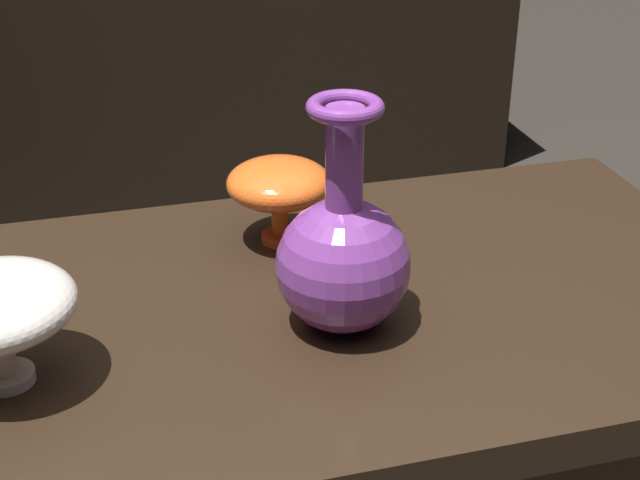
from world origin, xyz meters
The scene contains 3 objects.
back_display_shelf centered at (0.00, 2.20, 0.49)m, with size 2.60×0.40×0.99m.
vase_centerpiece centered at (0.04, -0.06, 0.89)m, with size 0.16×0.16×0.28m.
vase_left_accent centered at (0.01, 0.16, 0.89)m, with size 0.14×0.14×0.12m.
Camera 1 is at (-0.23, -0.96, 1.41)m, focal length 51.54 mm.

